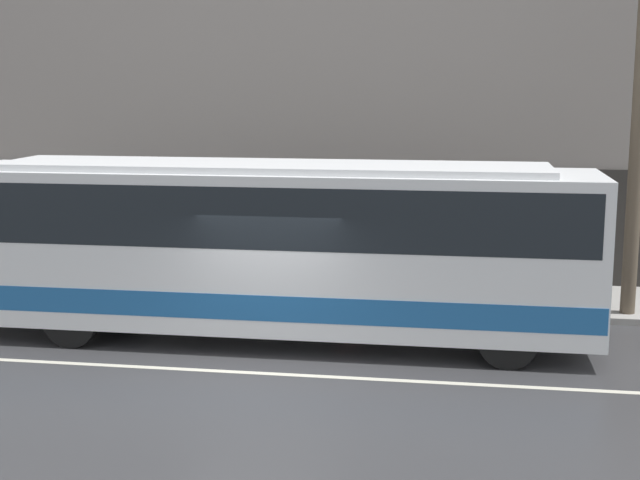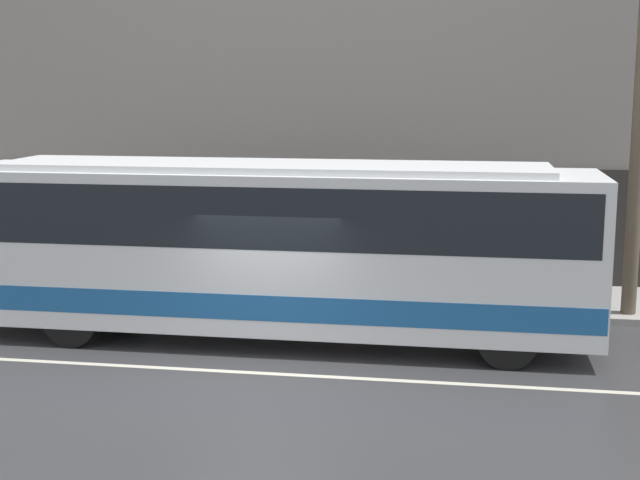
# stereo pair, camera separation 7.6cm
# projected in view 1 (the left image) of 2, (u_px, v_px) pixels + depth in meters

# --- Properties ---
(ground_plane) EXTENTS (60.00, 60.00, 0.00)m
(ground_plane) POSITION_uv_depth(u_px,v_px,m) (259.00, 373.00, 14.66)
(ground_plane) COLOR #38383A
(sidewalk) EXTENTS (60.00, 3.01, 0.14)m
(sidewalk) POSITION_uv_depth(u_px,v_px,m) (314.00, 293.00, 20.00)
(sidewalk) COLOR #A09E99
(sidewalk) RESTS_ON ground_plane
(building_facade) EXTENTS (60.00, 0.35, 11.30)m
(building_facade) POSITION_uv_depth(u_px,v_px,m) (326.00, 51.00, 20.66)
(building_facade) COLOR gray
(building_facade) RESTS_ON ground_plane
(lane_stripe) EXTENTS (54.00, 0.14, 0.01)m
(lane_stripe) POSITION_uv_depth(u_px,v_px,m) (259.00, 373.00, 14.66)
(lane_stripe) COLOR beige
(lane_stripe) RESTS_ON ground_plane
(transit_bus) EXTENTS (11.75, 2.50, 3.29)m
(transit_bus) POSITION_uv_depth(u_px,v_px,m) (271.00, 241.00, 16.33)
(transit_bus) COLOR white
(transit_bus) RESTS_ON ground_plane
(utility_pole_near) EXTENTS (0.29, 0.29, 8.15)m
(utility_pole_near) POSITION_uv_depth(u_px,v_px,m) (640.00, 109.00, 17.28)
(utility_pole_near) COLOR brown
(utility_pole_near) RESTS_ON sidewalk
(pedestrian_waiting) EXTENTS (0.36, 0.36, 1.70)m
(pedestrian_waiting) POSITION_uv_depth(u_px,v_px,m) (346.00, 252.00, 20.23)
(pedestrian_waiting) COLOR maroon
(pedestrian_waiting) RESTS_ON sidewalk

